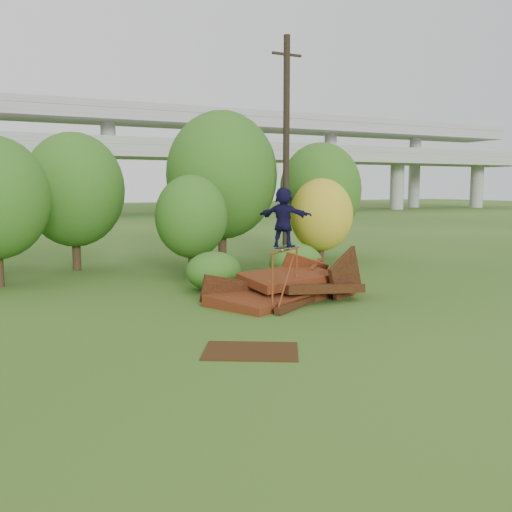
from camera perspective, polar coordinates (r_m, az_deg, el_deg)
name	(u,v)px	position (r m, az deg, el deg)	size (l,w,h in m)	color
ground	(315,320)	(15.80, 5.90, -6.40)	(240.00, 240.00, 0.00)	#2D5116
scrap_pile	(286,289)	(18.36, 3.04, -3.28)	(5.73, 3.71, 2.06)	#3D180A
grind_rail	(285,267)	(17.21, 2.93, -1.12)	(1.74, 1.34, 1.77)	brown
skateboard	(283,247)	(17.01, 2.76, 0.86)	(0.80, 0.68, 0.09)	black
skater	(284,217)	(16.94, 2.78, 3.91)	(1.65, 0.53, 1.78)	#110E34
flat_plate	(251,351)	(12.80, -0.52, -9.48)	(2.07, 1.48, 0.03)	#351E0B
tree_1	(74,190)	(26.05, -17.73, 6.32)	(4.30, 4.30, 5.98)	black
tree_2	(191,217)	(23.21, -6.48, 3.92)	(2.92, 2.92, 4.12)	black
tree_3	(222,175)	(26.60, -3.43, 8.05)	(5.13, 5.13, 7.11)	black
tree_4	(321,215)	(26.55, 6.55, 4.10)	(2.92, 2.92, 4.03)	black
tree_5	(321,190)	(29.56, 6.47, 6.57)	(4.19, 4.19, 5.89)	black
shrub_left	(214,271)	(20.11, -4.26, -1.51)	(1.99, 1.84, 1.38)	#245216
shrub_right	(296,263)	(21.94, 4.00, -0.66)	(2.09, 1.92, 1.48)	#245216
utility_pole	(286,153)	(25.06, 3.04, 10.23)	(1.40, 0.28, 10.01)	black
freeway_overpass	(40,132)	(76.60, -20.79, 11.49)	(160.00, 15.00, 13.70)	gray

